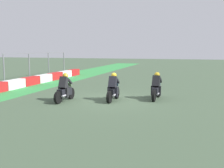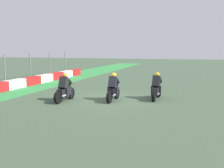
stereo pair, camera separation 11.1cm
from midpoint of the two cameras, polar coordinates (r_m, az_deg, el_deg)
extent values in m
plane|color=#40543D|center=(14.97, -0.21, -3.35)|extent=(120.00, 120.00, 0.00)
cube|color=silver|center=(20.19, -20.00, -0.07)|extent=(1.92, 0.60, 0.64)
cube|color=red|center=(21.78, -16.93, 0.57)|extent=(1.92, 0.60, 0.64)
cube|color=silver|center=(23.42, -14.29, 1.12)|extent=(1.92, 0.60, 0.64)
cube|color=red|center=(25.11, -11.99, 1.60)|extent=(1.92, 0.60, 0.64)
cube|color=silver|center=(26.84, -9.99, 2.02)|extent=(1.92, 0.60, 0.64)
cube|color=red|center=(28.59, -8.23, 2.38)|extent=(1.92, 0.60, 0.64)
cylinder|color=slate|center=(22.32, -21.81, 2.83)|extent=(0.10, 0.10, 2.43)
cylinder|color=slate|center=(25.02, -17.05, 3.48)|extent=(0.10, 0.10, 2.43)
cylinder|color=slate|center=(27.85, -13.23, 3.97)|extent=(0.10, 0.10, 2.43)
cylinder|color=slate|center=(30.79, -10.13, 4.37)|extent=(0.10, 0.10, 2.43)
cylinder|color=black|center=(15.97, 9.50, -1.60)|extent=(0.65, 0.17, 0.64)
cylinder|color=black|center=(14.61, 8.54, -2.42)|extent=(0.65, 0.17, 0.64)
cube|color=#28282F|center=(15.26, 9.06, -1.33)|extent=(1.11, 0.37, 0.40)
ellipsoid|color=#28282F|center=(15.32, 9.15, -0.17)|extent=(0.49, 0.32, 0.24)
cube|color=red|center=(14.76, 8.70, -1.54)|extent=(0.07, 0.16, 0.08)
cylinder|color=#A5A5AD|center=(14.91, 9.41, -2.05)|extent=(0.42, 0.12, 0.10)
cube|color=black|center=(15.10, 9.03, 0.57)|extent=(0.50, 0.42, 0.66)
sphere|color=gold|center=(15.27, 9.20, 1.93)|extent=(0.31, 0.31, 0.30)
cube|color=#3B5789|center=(15.70, 9.41, 0.16)|extent=(0.17, 0.27, 0.23)
cube|color=black|center=(15.18, 8.23, -1.36)|extent=(0.19, 0.15, 0.52)
cube|color=black|center=(15.11, 9.72, -1.43)|extent=(0.19, 0.15, 0.52)
cube|color=black|center=(15.50, 8.63, 0.83)|extent=(0.39, 0.12, 0.31)
cube|color=black|center=(15.43, 9.94, 0.77)|extent=(0.39, 0.12, 0.31)
cylinder|color=black|center=(15.37, 0.81, -1.86)|extent=(0.64, 0.14, 0.64)
cylinder|color=black|center=(14.05, -0.78, -2.74)|extent=(0.64, 0.14, 0.64)
cube|color=black|center=(14.68, 0.05, -1.59)|extent=(1.10, 0.32, 0.40)
ellipsoid|color=black|center=(14.73, 0.16, -0.37)|extent=(0.48, 0.30, 0.24)
cube|color=red|center=(14.19, -0.55, -1.81)|extent=(0.06, 0.16, 0.08)
cylinder|color=#A5A5AD|center=(14.32, 0.25, -2.34)|extent=(0.42, 0.10, 0.10)
cube|color=black|center=(14.51, -0.07, 0.38)|extent=(0.49, 0.40, 0.66)
sphere|color=gold|center=(14.68, 0.18, 1.80)|extent=(0.30, 0.30, 0.30)
cube|color=#405F89|center=(15.10, 0.60, -0.03)|extent=(0.16, 0.26, 0.23)
cube|color=black|center=(14.62, -0.84, -1.62)|extent=(0.18, 0.14, 0.52)
cube|color=black|center=(14.51, 0.67, -1.69)|extent=(0.18, 0.14, 0.52)
cube|color=black|center=(14.92, -0.30, 0.66)|extent=(0.39, 0.10, 0.31)
cube|color=black|center=(14.82, 1.03, 0.61)|extent=(0.39, 0.10, 0.31)
cylinder|color=black|center=(15.36, -8.81, -1.95)|extent=(0.65, 0.17, 0.64)
cylinder|color=black|center=(14.16, -11.46, -2.81)|extent=(0.65, 0.17, 0.64)
cube|color=black|center=(14.72, -10.10, -1.67)|extent=(1.11, 0.36, 0.40)
ellipsoid|color=black|center=(14.77, -9.94, -0.47)|extent=(0.49, 0.32, 0.24)
cube|color=red|center=(14.28, -11.09, -1.89)|extent=(0.07, 0.16, 0.08)
cylinder|color=#A5A5AD|center=(14.37, -10.21, -2.43)|extent=(0.42, 0.12, 0.10)
cube|color=black|center=(14.57, -10.33, 0.29)|extent=(0.50, 0.42, 0.66)
sphere|color=gold|center=(14.72, -9.95, 1.70)|extent=(0.31, 0.31, 0.30)
cube|color=#58774D|center=(15.11, -9.21, -0.12)|extent=(0.16, 0.27, 0.23)
cube|color=black|center=(14.72, -11.01, -1.70)|extent=(0.19, 0.15, 0.52)
cube|color=black|center=(14.52, -9.64, -1.79)|extent=(0.19, 0.15, 0.52)
cube|color=black|center=(14.98, -10.23, 0.56)|extent=(0.39, 0.12, 0.31)
cube|color=black|center=(14.81, -9.01, 0.51)|extent=(0.39, 0.12, 0.31)
camera|label=1|loc=(0.06, -90.22, -0.03)|focal=43.68mm
camera|label=2|loc=(0.06, 89.78, 0.03)|focal=43.68mm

